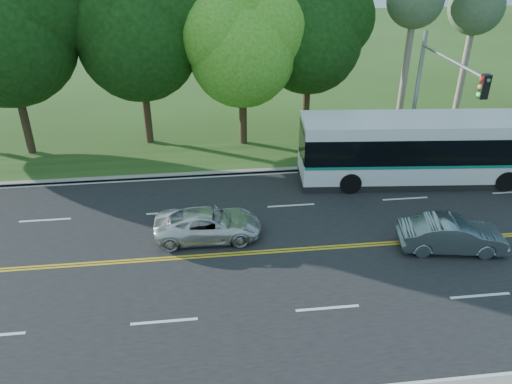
{
  "coord_description": "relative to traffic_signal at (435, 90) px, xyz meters",
  "views": [
    {
      "loc": [
        -4.44,
        -16.12,
        11.66
      ],
      "look_at": [
        -2.31,
        2.0,
        1.66
      ],
      "focal_mm": 35.0,
      "sensor_mm": 36.0,
      "label": 1
    }
  ],
  "objects": [
    {
      "name": "ground",
      "position": [
        -6.49,
        -5.4,
        -4.67
      ],
      "size": [
        120.0,
        120.0,
        0.0
      ],
      "primitive_type": "plane",
      "color": "#2D4C19",
      "rests_on": "ground"
    },
    {
      "name": "road",
      "position": [
        -6.49,
        -5.4,
        -4.66
      ],
      "size": [
        60.0,
        14.0,
        0.02
      ],
      "primitive_type": "cube",
      "color": "black",
      "rests_on": "ground"
    },
    {
      "name": "curb_north",
      "position": [
        -6.49,
        1.75,
        -4.6
      ],
      "size": [
        60.0,
        0.3,
        0.15
      ],
      "primitive_type": "cube",
      "color": "#9A948B",
      "rests_on": "ground"
    },
    {
      "name": "grass_verge",
      "position": [
        -6.49,
        3.6,
        -4.62
      ],
      "size": [
        60.0,
        4.0,
        0.1
      ],
      "primitive_type": "cube",
      "color": "#2D4C19",
      "rests_on": "ground"
    },
    {
      "name": "lane_markings",
      "position": [
        -6.59,
        -5.4,
        -4.65
      ],
      "size": [
        57.6,
        13.82,
        0.0
      ],
      "color": "gold",
      "rests_on": "road"
    },
    {
      "name": "tree_row",
      "position": [
        -11.65,
        6.73,
        2.06
      ],
      "size": [
        44.7,
        9.1,
        13.84
      ],
      "color": "#332016",
      "rests_on": "ground"
    },
    {
      "name": "bougainvillea_hedge",
      "position": [
        0.69,
        2.75,
        -3.95
      ],
      "size": [
        9.5,
        2.25,
        1.5
      ],
      "color": "maroon",
      "rests_on": "ground"
    },
    {
      "name": "traffic_signal",
      "position": [
        0.0,
        0.0,
        0.0
      ],
      "size": [
        0.42,
        6.1,
        7.0
      ],
      "color": "gray",
      "rests_on": "ground"
    },
    {
      "name": "transit_bus",
      "position": [
        0.15,
        -0.12,
        -3.02
      ],
      "size": [
        12.78,
        3.83,
        3.29
      ],
      "rotation": [
        0.0,
        0.0,
        -0.09
      ],
      "color": "white",
      "rests_on": "road"
    },
    {
      "name": "sedan",
      "position": [
        -1.3,
        -6.07,
        -3.97
      ],
      "size": [
        4.29,
        2.07,
        1.36
      ],
      "primitive_type": "imported",
      "rotation": [
        0.0,
        0.0,
        1.41
      ],
      "color": "slate",
      "rests_on": "road"
    },
    {
      "name": "suv",
      "position": [
        -10.86,
        -4.06,
        -4.04
      ],
      "size": [
        4.41,
        2.08,
        1.22
      ],
      "primitive_type": "imported",
      "rotation": [
        0.0,
        0.0,
        1.56
      ],
      "color": "silver",
      "rests_on": "road"
    }
  ]
}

